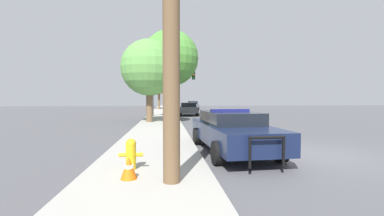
{
  "coord_description": "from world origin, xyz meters",
  "views": [
    {
      "loc": [
        -4.65,
        -7.93,
        1.85
      ],
      "look_at": [
        -2.04,
        18.23,
        0.85
      ],
      "focal_mm": 24.0,
      "sensor_mm": 36.0,
      "label": 1
    }
  ],
  "objects_px": {
    "traffic_light": "(171,82)",
    "tree_sidewalk_mid": "(170,58)",
    "police_car": "(232,130)",
    "fire_hydrant": "(131,153)",
    "car_background_midblock": "(189,109)",
    "car_background_distant": "(193,105)",
    "tree_sidewalk_near": "(149,68)",
    "utility_pole": "(171,9)",
    "tree_sidewalk_far": "(159,80)",
    "traffic_cone": "(129,168)"
  },
  "relations": [
    {
      "from": "fire_hydrant",
      "to": "car_background_distant",
      "type": "xyz_separation_m",
      "value": [
        5.22,
        36.59,
        0.2
      ]
    },
    {
      "from": "traffic_light",
      "to": "tree_sidewalk_far",
      "type": "relative_size",
      "value": 0.65
    },
    {
      "from": "police_car",
      "to": "tree_sidewalk_far",
      "type": "distance_m",
      "value": 33.49
    },
    {
      "from": "tree_sidewalk_mid",
      "to": "traffic_cone",
      "type": "xyz_separation_m",
      "value": [
        -1.18,
        -18.13,
        -5.13
      ]
    },
    {
      "from": "traffic_light",
      "to": "car_background_distant",
      "type": "relative_size",
      "value": 1.11
    },
    {
      "from": "fire_hydrant",
      "to": "tree_sidewalk_near",
      "type": "distance_m",
      "value": 13.08
    },
    {
      "from": "tree_sidewalk_mid",
      "to": "traffic_light",
      "type": "bearing_deg",
      "value": 87.83
    },
    {
      "from": "traffic_cone",
      "to": "car_background_midblock",
      "type": "bearing_deg",
      "value": 81.77
    },
    {
      "from": "tree_sidewalk_far",
      "to": "police_car",
      "type": "bearing_deg",
      "value": -84.11
    },
    {
      "from": "utility_pole",
      "to": "tree_sidewalk_mid",
      "type": "height_order",
      "value": "tree_sidewalk_mid"
    },
    {
      "from": "tree_sidewalk_mid",
      "to": "traffic_cone",
      "type": "height_order",
      "value": "tree_sidewalk_mid"
    },
    {
      "from": "traffic_cone",
      "to": "utility_pole",
      "type": "bearing_deg",
      "value": -18.56
    },
    {
      "from": "utility_pole",
      "to": "car_background_midblock",
      "type": "relative_size",
      "value": 1.68
    },
    {
      "from": "fire_hydrant",
      "to": "traffic_cone",
      "type": "distance_m",
      "value": 0.76
    },
    {
      "from": "police_car",
      "to": "tree_sidewalk_near",
      "type": "bearing_deg",
      "value": -74.73
    },
    {
      "from": "utility_pole",
      "to": "traffic_light",
      "type": "distance_m",
      "value": 20.15
    },
    {
      "from": "police_car",
      "to": "tree_sidewalk_near",
      "type": "distance_m",
      "value": 11.31
    },
    {
      "from": "police_car",
      "to": "traffic_light",
      "type": "relative_size",
      "value": 1.15
    },
    {
      "from": "fire_hydrant",
      "to": "car_background_midblock",
      "type": "relative_size",
      "value": 0.18
    },
    {
      "from": "tree_sidewalk_near",
      "to": "police_car",
      "type": "bearing_deg",
      "value": -71.31
    },
    {
      "from": "fire_hydrant",
      "to": "traffic_cone",
      "type": "relative_size",
      "value": 1.56
    },
    {
      "from": "police_car",
      "to": "tree_sidewalk_near",
      "type": "relative_size",
      "value": 0.89
    },
    {
      "from": "fire_hydrant",
      "to": "traffic_light",
      "type": "bearing_deg",
      "value": 86.1
    },
    {
      "from": "car_background_midblock",
      "to": "traffic_cone",
      "type": "relative_size",
      "value": 8.57
    },
    {
      "from": "car_background_midblock",
      "to": "fire_hydrant",
      "type": "bearing_deg",
      "value": -94.01
    },
    {
      "from": "traffic_light",
      "to": "tree_sidewalk_mid",
      "type": "xyz_separation_m",
      "value": [
        -0.06,
        -1.71,
        2.03
      ]
    },
    {
      "from": "tree_sidewalk_near",
      "to": "car_background_distant",
      "type": "bearing_deg",
      "value": 76.88
    },
    {
      "from": "car_background_distant",
      "to": "tree_sidewalk_near",
      "type": "distance_m",
      "value": 24.87
    },
    {
      "from": "traffic_light",
      "to": "car_background_midblock",
      "type": "relative_size",
      "value": 1.13
    },
    {
      "from": "fire_hydrant",
      "to": "traffic_cone",
      "type": "xyz_separation_m",
      "value": [
        0.06,
        -0.75,
        -0.16
      ]
    },
    {
      "from": "tree_sidewalk_mid",
      "to": "tree_sidewalk_far",
      "type": "distance_m",
      "value": 18.1
    },
    {
      "from": "police_car",
      "to": "traffic_cone",
      "type": "relative_size",
      "value": 11.14
    },
    {
      "from": "fire_hydrant",
      "to": "traffic_light",
      "type": "height_order",
      "value": "traffic_light"
    },
    {
      "from": "police_car",
      "to": "car_background_distant",
      "type": "distance_m",
      "value": 34.32
    },
    {
      "from": "traffic_light",
      "to": "tree_sidewalk_mid",
      "type": "relative_size",
      "value": 0.58
    },
    {
      "from": "tree_sidewalk_near",
      "to": "traffic_light",
      "type": "bearing_deg",
      "value": 75.56
    },
    {
      "from": "utility_pole",
      "to": "tree_sidewalk_near",
      "type": "height_order",
      "value": "utility_pole"
    },
    {
      "from": "car_background_midblock",
      "to": "car_background_distant",
      "type": "bearing_deg",
      "value": 87.28
    },
    {
      "from": "car_background_distant",
      "to": "tree_sidewalk_near",
      "type": "height_order",
      "value": "tree_sidewalk_near"
    },
    {
      "from": "utility_pole",
      "to": "tree_sidewalk_far",
      "type": "xyz_separation_m",
      "value": [
        -1.28,
        36.45,
        1.22
      ]
    },
    {
      "from": "police_car",
      "to": "fire_hydrant",
      "type": "bearing_deg",
      "value": 33.73
    },
    {
      "from": "car_background_distant",
      "to": "tree_sidewalk_near",
      "type": "bearing_deg",
      "value": -101.1
    },
    {
      "from": "utility_pole",
      "to": "tree_sidewalk_far",
      "type": "relative_size",
      "value": 0.97
    },
    {
      "from": "traffic_light",
      "to": "traffic_cone",
      "type": "xyz_separation_m",
      "value": [
        -1.25,
        -19.84,
        -3.09
      ]
    },
    {
      "from": "traffic_light",
      "to": "tree_sidewalk_far",
      "type": "height_order",
      "value": "tree_sidewalk_far"
    },
    {
      "from": "traffic_light",
      "to": "utility_pole",
      "type": "bearing_deg",
      "value": -90.97
    },
    {
      "from": "police_car",
      "to": "tree_sidewalk_mid",
      "type": "height_order",
      "value": "tree_sidewalk_mid"
    },
    {
      "from": "utility_pole",
      "to": "traffic_light",
      "type": "height_order",
      "value": "utility_pole"
    },
    {
      "from": "fire_hydrant",
      "to": "traffic_cone",
      "type": "height_order",
      "value": "fire_hydrant"
    },
    {
      "from": "police_car",
      "to": "traffic_light",
      "type": "height_order",
      "value": "traffic_light"
    }
  ]
}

